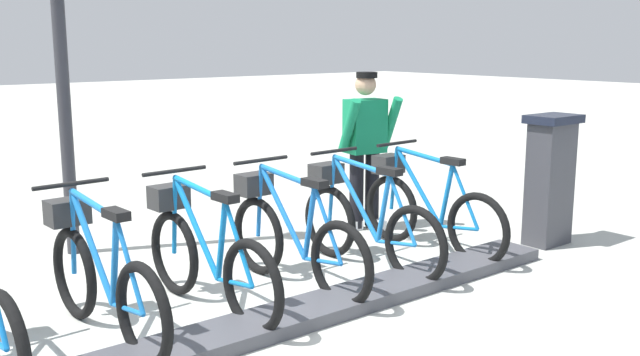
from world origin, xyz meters
name	(u,v)px	position (x,y,z in m)	size (l,w,h in m)	color
ground_plane	(277,328)	(0.00, 0.00, 0.00)	(60.00, 60.00, 0.00)	#B7B9AE
dock_rail_base	(277,321)	(0.00, 0.00, 0.05)	(0.44, 5.57, 0.10)	#47474C
payment_kiosk	(550,178)	(0.05, -3.31, 0.67)	(0.36, 0.52, 1.28)	#38383D
bike_docked_0	(426,208)	(0.62, -2.18, 0.43)	(1.72, 0.54, 1.02)	black
bike_docked_1	(364,221)	(0.62, -1.39, 0.43)	(1.72, 0.54, 1.02)	black
bike_docked_2	(291,236)	(0.62, -0.59, 0.43)	(1.72, 0.54, 1.02)	black
bike_docked_3	(204,254)	(0.62, 0.20, 0.43)	(1.72, 0.54, 1.02)	black
bike_docked_4	(100,276)	(0.62, 1.00, 0.43)	(1.72, 0.54, 1.02)	black
worker_near_rack	(365,144)	(1.62, -2.31, 0.91)	(0.52, 0.66, 1.66)	white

